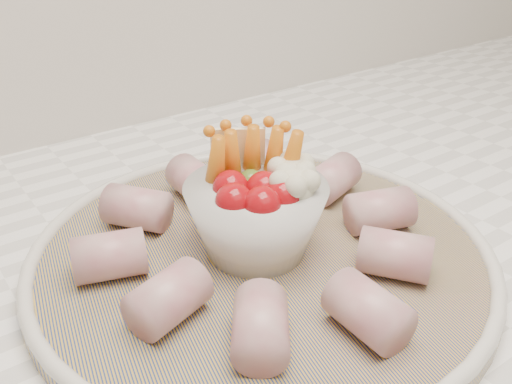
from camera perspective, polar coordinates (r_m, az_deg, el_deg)
serving_platter at (r=0.48m, az=0.52°, el=-6.13°), size 0.46×0.46×0.02m
veggie_bowl at (r=0.46m, az=0.15°, el=-1.62°), size 0.12×0.12×0.10m
cured_meat_rolls at (r=0.47m, az=0.44°, el=-3.86°), size 0.29×0.28×0.04m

